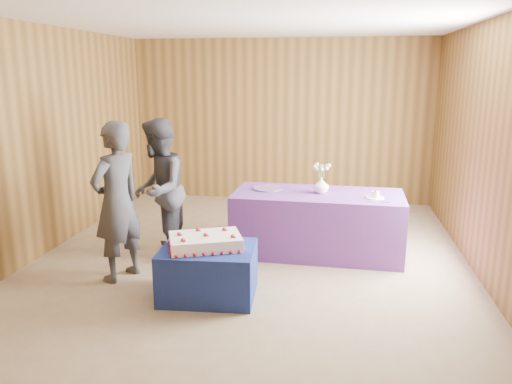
% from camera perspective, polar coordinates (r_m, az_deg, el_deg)
% --- Properties ---
extents(ground, '(6.00, 6.00, 0.00)m').
position_cam_1_polar(ground, '(5.85, -0.75, -8.01)').
color(ground, gray).
rests_on(ground, ground).
extents(room_shell, '(5.04, 6.04, 2.72)m').
position_cam_1_polar(room_shell, '(5.46, -0.80, 9.90)').
color(room_shell, brown).
rests_on(room_shell, ground).
extents(cake_table, '(0.94, 0.76, 0.50)m').
position_cam_1_polar(cake_table, '(4.95, -5.47, -9.09)').
color(cake_table, navy).
rests_on(cake_table, ground).
extents(serving_table, '(2.03, 0.96, 0.75)m').
position_cam_1_polar(serving_table, '(6.07, 7.02, -3.57)').
color(serving_table, '#663695').
rests_on(serving_table, ground).
extents(sheet_cake, '(0.82, 0.70, 0.16)m').
position_cam_1_polar(sheet_cake, '(4.85, -5.81, -5.65)').
color(sheet_cake, white).
rests_on(sheet_cake, cake_table).
extents(vase, '(0.22, 0.22, 0.19)m').
position_cam_1_polar(vase, '(5.95, 7.46, 0.76)').
color(vase, white).
rests_on(vase, serving_table).
extents(flower_spray, '(0.21, 0.21, 0.16)m').
position_cam_1_polar(flower_spray, '(5.91, 7.53, 2.93)').
color(flower_spray, '#335E25').
rests_on(flower_spray, vase).
extents(platter, '(0.40, 0.40, 0.02)m').
position_cam_1_polar(platter, '(6.12, 1.36, 0.41)').
color(platter, '#6F4E9D').
rests_on(platter, serving_table).
extents(plate, '(0.25, 0.25, 0.01)m').
position_cam_1_polar(plate, '(5.85, 13.42, -0.62)').
color(plate, white).
rests_on(plate, serving_table).
extents(cake_slice, '(0.10, 0.09, 0.09)m').
position_cam_1_polar(cake_slice, '(5.84, 13.44, -0.22)').
color(cake_slice, white).
rests_on(cake_slice, plate).
extents(knife, '(0.26, 0.03, 0.00)m').
position_cam_1_polar(knife, '(5.67, 13.76, -1.12)').
color(knife, silver).
rests_on(knife, serving_table).
extents(guest_left, '(0.61, 0.72, 1.68)m').
position_cam_1_polar(guest_left, '(5.36, -15.64, -1.11)').
color(guest_left, '#34363E').
rests_on(guest_left, ground).
extents(guest_right, '(0.74, 0.88, 1.65)m').
position_cam_1_polar(guest_right, '(5.89, -11.04, 0.26)').
color(guest_right, '#353740').
rests_on(guest_right, ground).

